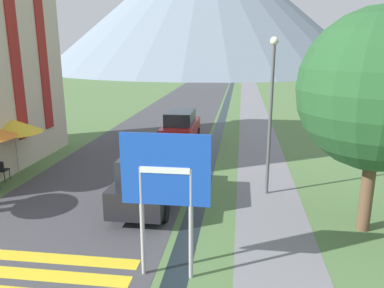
{
  "coord_description": "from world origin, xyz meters",
  "views": [
    {
      "loc": [
        2.54,
        -2.58,
        5.09
      ],
      "look_at": [
        0.89,
        10.0,
        1.82
      ],
      "focal_mm": 35.0,
      "sensor_mm": 36.0,
      "label": 1
    }
  ],
  "objects": [
    {
      "name": "ground_plane",
      "position": [
        0.0,
        20.0,
        0.0
      ],
      "size": [
        160.0,
        160.0,
        0.0
      ],
      "primitive_type": "plane",
      "color": "#517542"
    },
    {
      "name": "road",
      "position": [
        -2.5,
        30.0,
        0.0
      ],
      "size": [
        6.4,
        60.0,
        0.01
      ],
      "color": "#424247",
      "rests_on": "ground_plane"
    },
    {
      "name": "footpath",
      "position": [
        3.6,
        30.0,
        0.0
      ],
      "size": [
        2.2,
        60.0,
        0.01
      ],
      "color": "slate",
      "rests_on": "ground_plane"
    },
    {
      "name": "drainage_channel",
      "position": [
        1.2,
        30.0,
        0.0
      ],
      "size": [
        0.6,
        60.0,
        0.0
      ],
      "color": "black",
      "rests_on": "ground_plane"
    },
    {
      "name": "crosswalk_marking",
      "position": [
        -2.5,
        4.15,
        0.01
      ],
      "size": [
        5.44,
        2.54,
        0.01
      ],
      "color": "yellow",
      "rests_on": "ground_plane"
    },
    {
      "name": "mountain_distant",
      "position": [
        -6.48,
        91.15,
        15.58
      ],
      "size": [
        75.59,
        75.59,
        31.16
      ],
      "color": "slate",
      "rests_on": "ground_plane"
    },
    {
      "name": "road_sign",
      "position": [
        0.99,
        4.87,
        2.26
      ],
      "size": [
        1.96,
        0.11,
        3.37
      ],
      "color": "#9E9EA3",
      "rests_on": "ground_plane"
    },
    {
      "name": "parked_car_near",
      "position": [
        -0.4,
        8.86,
        0.91
      ],
      "size": [
        1.75,
        4.28,
        1.82
      ],
      "color": "black",
      "rests_on": "ground_plane"
    },
    {
      "name": "parked_car_far",
      "position": [
        -0.66,
        17.07,
        0.91
      ],
      "size": [
        1.73,
        4.35,
        1.82
      ],
      "color": "#A31919",
      "rests_on": "ground_plane"
    },
    {
      "name": "cafe_chair_far_right",
      "position": [
        -6.64,
        10.17,
        0.51
      ],
      "size": [
        0.4,
        0.4,
        0.85
      ],
      "rotation": [
        0.0,
        0.0,
        -0.11
      ],
      "color": "#232328",
      "rests_on": "ground_plane"
    },
    {
      "name": "cafe_umbrella_rear_yellow",
      "position": [
        -6.54,
        11.16,
        2.02
      ],
      "size": [
        2.24,
        2.24,
        2.29
      ],
      "color": "#B7B2A8",
      "rests_on": "ground_plane"
    },
    {
      "name": "streetlamp",
      "position": [
        3.56,
        10.29,
        3.21
      ],
      "size": [
        0.28,
        0.28,
        5.44
      ],
      "color": "#515156",
      "rests_on": "ground_plane"
    },
    {
      "name": "tree_by_path",
      "position": [
        6.15,
        7.85,
        4.01
      ],
      "size": [
        4.32,
        4.32,
        6.18
      ],
      "color": "brown",
      "rests_on": "ground_plane"
    }
  ]
}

